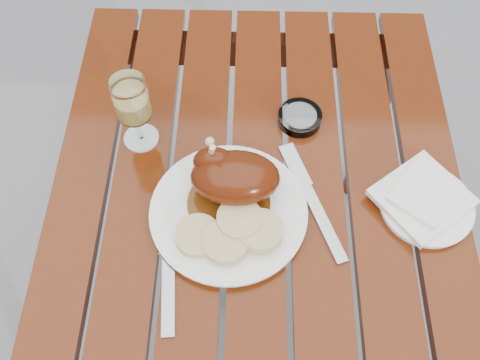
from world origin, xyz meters
name	(u,v)px	position (x,y,z in m)	size (l,w,h in m)	color
ground	(250,341)	(0.00, 0.00, 0.00)	(60.00, 60.00, 0.00)	slate
table	(253,300)	(0.00, 0.00, 0.38)	(0.80, 1.20, 0.75)	#60250B
dinner_plate	(229,213)	(-0.05, 0.04, 0.76)	(0.30, 0.30, 0.02)	white
roast_duck	(232,177)	(-0.05, 0.08, 0.81)	(0.17, 0.16, 0.12)	#57290A
bread_dumplings	(231,232)	(-0.05, -0.01, 0.78)	(0.19, 0.13, 0.03)	#D5BF81
wine_glass	(135,113)	(-0.24, 0.21, 0.83)	(0.07, 0.07, 0.17)	#D2BC5F
side_plate	(426,206)	(0.32, 0.06, 0.76)	(0.18, 0.18, 0.01)	white
napkin	(422,197)	(0.31, 0.07, 0.77)	(0.16, 0.14, 0.01)	white
ashtray	(300,118)	(0.09, 0.26, 0.76)	(0.09, 0.09, 0.02)	#B2B7BC
fork	(168,285)	(-0.15, -0.10, 0.75)	(0.02, 0.18, 0.01)	gray
knife	(317,209)	(0.11, 0.05, 0.75)	(0.02, 0.23, 0.01)	gray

